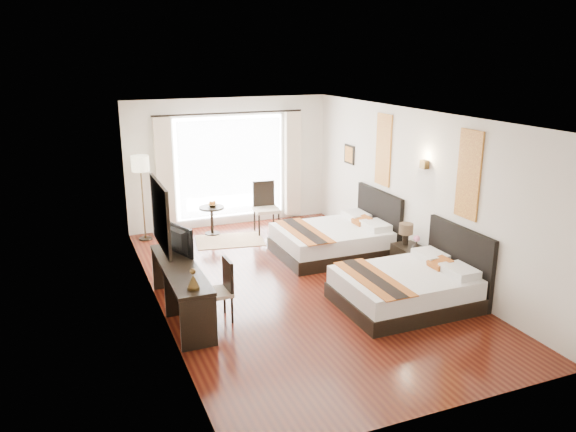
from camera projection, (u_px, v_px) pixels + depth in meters
name	position (u px, v px, depth m)	size (l,w,h in m)	color
floor	(296.00, 285.00, 9.34)	(4.50, 7.50, 0.01)	#380F0A
ceiling	(297.00, 115.00, 8.55)	(4.50, 7.50, 0.02)	white
wall_headboard	(415.00, 191.00, 9.76)	(0.01, 7.50, 2.80)	silver
wall_desk	(155.00, 218.00, 8.13)	(0.01, 7.50, 2.80)	silver
wall_window	(230.00, 163.00, 12.27)	(4.50, 0.01, 2.80)	silver
wall_entry	(444.00, 293.00, 5.62)	(4.50, 0.01, 2.80)	silver
window_glass	(230.00, 167.00, 12.29)	(2.40, 0.02, 2.20)	white
sheer_curtain	(231.00, 168.00, 12.23)	(2.30, 0.02, 2.10)	white
drape_left	(164.00, 174.00, 11.68)	(0.35, 0.14, 2.35)	beige
drape_right	(293.00, 164.00, 12.73)	(0.35, 0.14, 2.35)	beige
art_panel_near	(469.00, 175.00, 8.41)	(0.03, 0.50, 1.35)	maroon
art_panel_far	(383.00, 150.00, 10.55)	(0.03, 0.50, 1.35)	maroon
wall_sconce	(424.00, 164.00, 9.34)	(0.10, 0.14, 0.14)	#453318
mirror_frame	(160.00, 215.00, 7.76)	(0.04, 1.25, 0.95)	black
mirror_glass	(162.00, 215.00, 7.77)	(0.01, 1.12, 0.82)	white
bed_near	(409.00, 286.00, 8.53)	(2.01, 1.57, 1.13)	black
bed_far	(336.00, 239.00, 10.67)	(2.08, 1.62, 1.17)	black
nightstand	(408.00, 260.00, 9.74)	(0.43, 0.53, 0.51)	black
table_lamp	(406.00, 230.00, 9.67)	(0.24, 0.24, 0.39)	black
vase	(416.00, 246.00, 9.47)	(0.13, 0.13, 0.14)	black
console_desk	(181.00, 291.00, 8.17)	(0.50, 2.20, 0.76)	black
television	(173.00, 240.00, 8.50)	(0.80, 0.10, 0.46)	black
bronze_figurine	(193.00, 280.00, 7.26)	(0.17, 0.17, 0.25)	#453318
desk_chair	(218.00, 302.00, 8.03)	(0.43, 0.43, 0.90)	tan
floor_lamp	(140.00, 169.00, 11.18)	(0.35, 0.35, 1.75)	black
side_table	(212.00, 221.00, 11.84)	(0.52, 0.52, 0.61)	black
fruit_bowl	(213.00, 205.00, 11.77)	(0.21, 0.21, 0.05)	#4D351B
window_chair	(266.00, 217.00, 11.98)	(0.55, 0.55, 1.08)	tan
jute_rug	(230.00, 240.00, 11.50)	(1.36, 0.92, 0.01)	tan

